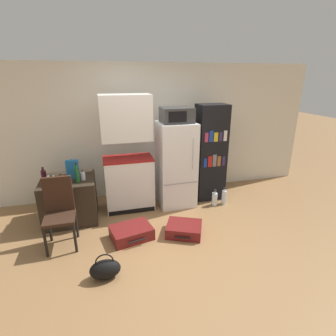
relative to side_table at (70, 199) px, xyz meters
The scene contains 21 objects.
ground_plane 1.91m from the side_table, 40.34° to the right, with size 24.00×24.00×0.00m, color olive.
wall_back 2.02m from the side_table, 25.64° to the left, with size 6.40×0.10×2.48m.
side_table is the anchor object (origin of this frame).
kitchen_hutch 1.15m from the side_table, ahead, with size 0.84×0.50×1.98m.
refrigerator 1.88m from the side_table, ahead, with size 0.64×0.62×1.51m.
microwave 2.24m from the side_table, ahead, with size 0.52×0.43×0.25m.
bookshelf 2.59m from the side_table, ahead, with size 0.53×0.41×1.79m.
bottle_olive_oil 0.50m from the side_table, 67.85° to the left, with size 0.07×0.07×0.26m.
bottle_clear_short 0.50m from the side_table, 21.93° to the right, with size 0.07×0.07×0.16m.
bottle_amber_beer 0.53m from the side_table, 98.84° to the right, with size 0.08×0.08×0.20m.
bottle_wine_dark 0.56m from the side_table, 165.10° to the right, with size 0.08×0.08×0.26m.
bottle_green_tall 0.55m from the side_table, 48.13° to the right, with size 0.06×0.06×0.31m.
bottle_ketchup_red 0.52m from the side_table, 127.53° to the right, with size 0.07×0.07×0.17m.
bowl 0.46m from the side_table, 167.86° to the left, with size 0.15×0.15×0.04m.
cereal_box 0.51m from the side_table, ahead, with size 0.19×0.07×0.30m.
chair 0.72m from the side_table, 95.37° to the right, with size 0.40×0.41×0.97m.
suitcase_large_flat 1.24m from the side_table, 43.11° to the right, with size 0.65×0.53×0.18m.
suitcase_small_flat 1.92m from the side_table, 29.16° to the right, with size 0.64×0.59×0.16m.
handbag 1.65m from the side_table, 72.88° to the right, with size 0.36×0.20×0.33m.
water_bottle_front 2.51m from the side_table, ahead, with size 0.10×0.10×0.30m.
water_bottle_middle 2.70m from the side_table, ahead, with size 0.09×0.09×0.33m.
Camera 1 is at (-0.89, -2.93, 2.26)m, focal length 28.00 mm.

